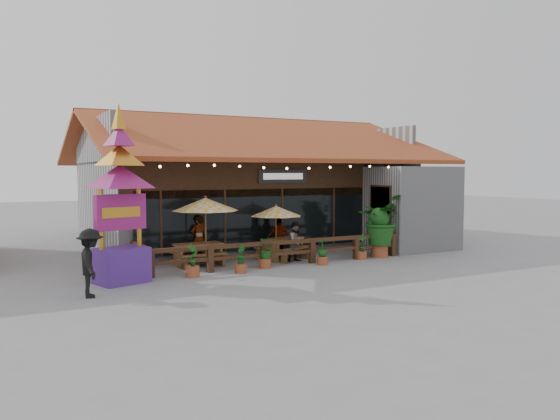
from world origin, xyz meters
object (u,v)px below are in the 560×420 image
umbrella_left (205,205)px  pedestrian (90,263)px  umbrella_right (276,211)px  picnic_table_left (198,251)px  thai_sign_tower (120,181)px  tropical_plant (380,221)px  picnic_table_right (283,245)px

umbrella_left → pedestrian: 5.59m
umbrella_right → picnic_table_left: bearing=177.4°
thai_sign_tower → pedestrian: (-1.14, -1.54, -2.17)m
umbrella_left → tropical_plant: bearing=-10.2°
umbrella_right → tropical_plant: bearing=-18.0°
umbrella_right → umbrella_left: bearing=-178.9°
tropical_plant → picnic_table_right: bearing=161.0°
picnic_table_right → tropical_plant: tropical_plant is taller
picnic_table_right → thai_sign_tower: (-6.45, -1.65, 2.54)m
pedestrian → tropical_plant: bearing=-74.7°
tropical_plant → pedestrian: (-11.26, -1.92, -0.49)m
tropical_plant → umbrella_left: bearing=169.8°
thai_sign_tower → tropical_plant: 10.27m
umbrella_right → tropical_plant: 4.19m
umbrella_left → pedestrian: bearing=-144.6°
thai_sign_tower → pedestrian: bearing=-126.4°
picnic_table_right → pedestrian: 8.23m
tropical_plant → pedestrian: 11.44m
umbrella_right → pedestrian: umbrella_right is taller
picnic_table_left → thai_sign_tower: bearing=-149.6°
umbrella_right → picnic_table_left: umbrella_right is taller
picnic_table_left → picnic_table_right: size_ratio=0.79×
thai_sign_tower → pedestrian: 2.89m
umbrella_right → thai_sign_tower: (-6.16, -1.67, 1.23)m
umbrella_left → picnic_table_right: umbrella_left is taller
umbrella_right → tropical_plant: tropical_plant is taller
picnic_table_right → tropical_plant: 3.99m
umbrella_left → picnic_table_right: size_ratio=1.33×
picnic_table_right → pedestrian: size_ratio=1.17×
picnic_table_left → thai_sign_tower: size_ratio=0.29×
picnic_table_left → tropical_plant: tropical_plant is taller
picnic_table_right → umbrella_right: bearing=175.7°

